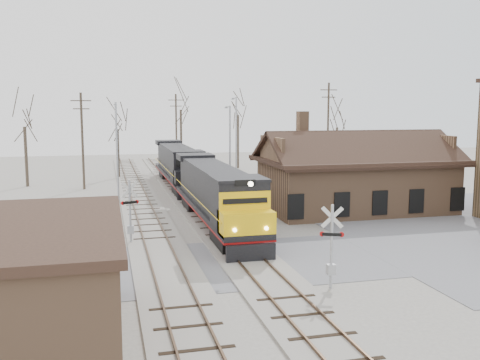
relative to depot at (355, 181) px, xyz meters
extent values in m
plane|color=#A19B91|center=(-11.99, -12.00, -2.41)|extent=(140.00, 140.00, 0.00)
cube|color=slate|center=(-11.99, -12.00, -2.39)|extent=(60.00, 9.00, 0.03)
cube|color=#A19B91|center=(-11.99, 3.00, -2.35)|extent=(3.40, 90.00, 0.12)
cube|color=#473323|center=(-12.71, 3.00, -2.24)|extent=(0.08, 90.00, 0.14)
cube|color=#473323|center=(-11.27, 3.00, -2.24)|extent=(0.08, 90.00, 0.14)
cube|color=#A19B91|center=(-16.49, 3.00, -2.35)|extent=(3.40, 90.00, 0.12)
cube|color=#473323|center=(-17.21, 3.00, -2.24)|extent=(0.08, 90.00, 0.14)
cube|color=#473323|center=(-15.77, 3.00, -2.24)|extent=(0.08, 90.00, 0.14)
cube|color=#866145|center=(0.01, 0.00, -0.41)|extent=(14.00, 8.00, 4.00)
cube|color=black|center=(0.01, 0.00, 1.69)|extent=(15.20, 9.20, 0.30)
cube|color=black|center=(0.01, -2.30, 2.69)|extent=(15.00, 4.71, 2.66)
cube|color=black|center=(0.01, 2.30, 2.69)|extent=(15.00, 4.71, 2.66)
cube|color=#866145|center=(-3.99, 1.50, 4.39)|extent=(0.80, 0.80, 2.20)
cube|color=black|center=(-11.99, -8.82, -1.88)|extent=(2.40, 3.84, 0.96)
cube|color=black|center=(-11.99, 3.67, -1.88)|extent=(2.40, 3.84, 0.96)
cube|color=black|center=(-11.99, -2.57, -1.11)|extent=(2.88, 19.21, 0.34)
cube|color=maroon|center=(-11.99, -2.57, -1.32)|extent=(2.90, 19.21, 0.12)
cube|color=black|center=(-11.99, -1.37, 0.38)|extent=(2.50, 13.93, 2.69)
cube|color=black|center=(-11.99, -9.68, 0.38)|extent=(2.88, 2.69, 2.69)
cube|color=yellow|center=(-11.99, -11.31, -0.44)|extent=(2.88, 1.73, 1.34)
cube|color=black|center=(-11.99, -12.28, -1.88)|extent=(2.69, 0.25, 0.96)
cylinder|color=#FFF2CC|center=(-11.99, -12.20, 1.82)|extent=(0.27, 0.10, 0.27)
cube|color=black|center=(-11.99, 10.90, -1.88)|extent=(2.40, 3.84, 0.96)
cube|color=black|center=(-11.99, 23.39, -1.88)|extent=(2.40, 3.84, 0.96)
cube|color=black|center=(-11.99, 17.14, -1.11)|extent=(2.88, 19.21, 0.34)
cube|color=maroon|center=(-11.99, 17.14, -1.32)|extent=(2.90, 19.21, 0.12)
cube|color=black|center=(-11.99, 18.34, 0.38)|extent=(2.50, 13.93, 2.69)
cube|color=black|center=(-11.99, 10.03, 0.38)|extent=(2.88, 2.69, 2.69)
cube|color=black|center=(-11.99, 8.40, -0.44)|extent=(2.88, 1.73, 1.34)
cube|color=black|center=(-11.99, 7.44, -1.88)|extent=(2.69, 0.25, 0.96)
cylinder|color=#A5A8AD|center=(-9.49, -16.97, -0.48)|extent=(0.14, 0.14, 3.86)
cube|color=silver|center=(-9.49, -16.97, 0.87)|extent=(0.95, 0.42, 1.01)
cube|color=silver|center=(-9.49, -16.97, 0.87)|extent=(0.95, 0.42, 1.01)
cube|color=black|center=(-9.49, -16.97, 0.10)|extent=(0.86, 0.46, 0.14)
cylinder|color=#B20C0C|center=(-9.89, -16.80, 0.10)|extent=(0.24, 0.16, 0.23)
cylinder|color=#B20C0C|center=(-9.09, -17.13, 0.10)|extent=(0.24, 0.16, 0.23)
cube|color=#A5A8AD|center=(-9.49, -16.97, -1.54)|extent=(0.39, 0.29, 0.48)
cylinder|color=#A5A8AD|center=(-17.97, -6.61, -0.45)|extent=(0.14, 0.14, 3.91)
cube|color=silver|center=(-17.97, -6.61, 0.92)|extent=(0.98, 0.36, 1.02)
cube|color=silver|center=(-17.97, -6.61, 0.92)|extent=(0.98, 0.36, 1.02)
cube|color=black|center=(-17.97, -6.61, 0.14)|extent=(0.88, 0.42, 0.15)
cylinder|color=#B20C0C|center=(-17.55, -6.47, 0.14)|extent=(0.25, 0.15, 0.23)
cylinder|color=#B20C0C|center=(-18.39, -6.75, 0.14)|extent=(0.25, 0.15, 0.23)
cube|color=#A5A8AD|center=(-17.97, -6.61, -1.53)|extent=(0.39, 0.29, 0.49)
cylinder|color=#A5A8AD|center=(-18.36, 7.74, 1.92)|extent=(0.18, 0.18, 8.65)
cylinder|color=#A5A8AD|center=(-18.36, 8.64, 6.14)|extent=(0.12, 1.80, 0.12)
cube|color=#A5A8AD|center=(-18.36, 9.44, 6.04)|extent=(0.25, 0.50, 0.12)
cylinder|color=#A5A8AD|center=(-7.50, 12.02, 1.79)|extent=(0.18, 0.18, 8.39)
cylinder|color=#A5A8AD|center=(-7.50, 12.92, 5.88)|extent=(0.12, 1.80, 0.12)
cube|color=#A5A8AD|center=(-7.50, 13.72, 5.78)|extent=(0.25, 0.50, 0.12)
cylinder|color=#A5A8AD|center=(-4.91, 20.03, 2.29)|extent=(0.18, 0.18, 9.39)
cylinder|color=#A5A8AD|center=(-4.91, 20.93, 6.88)|extent=(0.12, 1.80, 0.12)
cube|color=#A5A8AD|center=(-4.91, 21.73, 6.78)|extent=(0.25, 0.50, 0.12)
cylinder|color=#382D23|center=(-21.52, 16.95, 2.44)|extent=(0.24, 0.24, 9.69)
cube|color=#382D23|center=(-21.52, 16.95, 6.48)|extent=(2.00, 0.10, 0.10)
cube|color=#382D23|center=(-21.52, 16.95, 5.68)|extent=(1.60, 0.10, 0.10)
cylinder|color=#382D23|center=(-9.99, 33.32, 2.61)|extent=(0.24, 0.24, 10.03)
cube|color=#382D23|center=(-9.99, 33.32, 6.82)|extent=(2.00, 0.10, 0.10)
cube|color=#382D23|center=(-9.99, 33.32, 6.02)|extent=(1.60, 0.10, 0.10)
cylinder|color=#382D23|center=(5.06, 17.34, 3.08)|extent=(0.24, 0.24, 10.97)
cube|color=#382D23|center=(5.06, 17.34, 7.76)|extent=(2.00, 0.10, 0.10)
cube|color=#382D23|center=(5.06, 17.34, 6.96)|extent=(1.60, 0.10, 0.10)
cylinder|color=#382D23|center=(-27.37, 20.45, 0.72)|extent=(0.32, 0.32, 6.25)
cylinder|color=#382D23|center=(-17.91, 25.29, 0.45)|extent=(0.32, 0.32, 5.72)
cylinder|color=#382D23|center=(-8.90, 36.67, 1.57)|extent=(0.32, 0.32, 7.94)
cylinder|color=#382D23|center=(-1.81, 31.80, 1.21)|extent=(0.32, 0.32, 7.24)
cylinder|color=#382D23|center=(9.70, 25.12, 0.44)|extent=(0.32, 0.32, 5.69)
camera|label=1|loc=(-19.23, -38.77, 5.73)|focal=40.00mm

